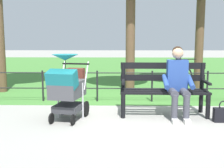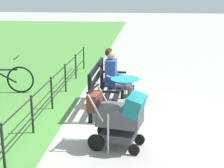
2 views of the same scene
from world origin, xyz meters
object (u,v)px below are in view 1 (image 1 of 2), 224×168
bicycle (182,77)px  person_on_bench (178,80)px  park_bench (163,86)px  handbag (223,115)px  stroller (67,87)px

bicycle → person_on_bench: bearing=76.8°
park_bench → person_on_bench: bearing=134.8°
handbag → bicycle: bicycle is taller
person_on_bench → handbag: bearing=157.7°
handbag → person_on_bench: bearing=-22.3°
stroller → park_bench: bearing=-164.8°
park_bench → bicycle: park_bench is taller
person_on_bench → bicycle: 3.00m
park_bench → stroller: bearing=15.2°
park_bench → person_on_bench: size_ratio=1.26×
person_on_bench → stroller: person_on_bench is taller
stroller → bicycle: bearing=-129.7°
handbag → bicycle: bearing=-89.2°
stroller → person_on_bench: bearing=-172.8°
park_bench → person_on_bench: person_on_bench is taller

